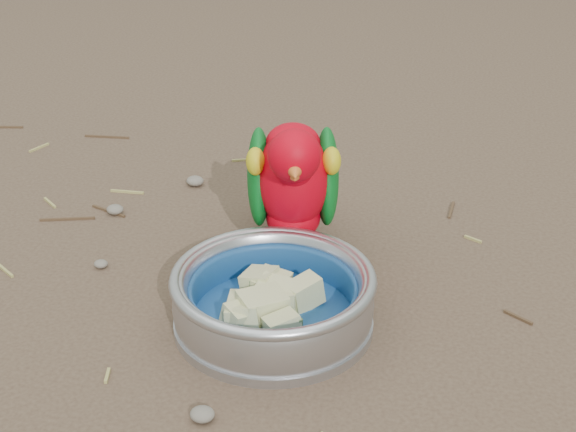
# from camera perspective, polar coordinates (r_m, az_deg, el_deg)

# --- Properties ---
(ground) EXTENTS (60.00, 60.00, 0.00)m
(ground) POSITION_cam_1_polar(r_m,az_deg,el_deg) (0.93, -7.57, -5.59)
(ground) COLOR brown
(food_bowl) EXTENTS (0.20, 0.20, 0.02)m
(food_bowl) POSITION_cam_1_polar(r_m,az_deg,el_deg) (0.89, -0.95, -6.72)
(food_bowl) COLOR #B2B2BA
(food_bowl) RESTS_ON ground
(bowl_wall) EXTENTS (0.20, 0.20, 0.04)m
(bowl_wall) POSITION_cam_1_polar(r_m,az_deg,el_deg) (0.87, -0.96, -5.09)
(bowl_wall) COLOR #B2B2BA
(bowl_wall) RESTS_ON food_bowl
(fruit_wedges) EXTENTS (0.12, 0.12, 0.03)m
(fruit_wedges) POSITION_cam_1_polar(r_m,az_deg,el_deg) (0.87, -0.96, -5.47)
(fruit_wedges) COLOR beige
(fruit_wedges) RESTS_ON food_bowl
(lory_parrot) EXTENTS (0.15, 0.23, 0.17)m
(lory_parrot) POSITION_cam_1_polar(r_m,az_deg,el_deg) (0.96, 0.34, 1.61)
(lory_parrot) COLOR #C10010
(lory_parrot) RESTS_ON ground
(ground_debris) EXTENTS (0.90, 0.80, 0.01)m
(ground_debris) POSITION_cam_1_polar(r_m,az_deg,el_deg) (0.98, -4.48, -3.62)
(ground_debris) COLOR #A09551
(ground_debris) RESTS_ON ground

